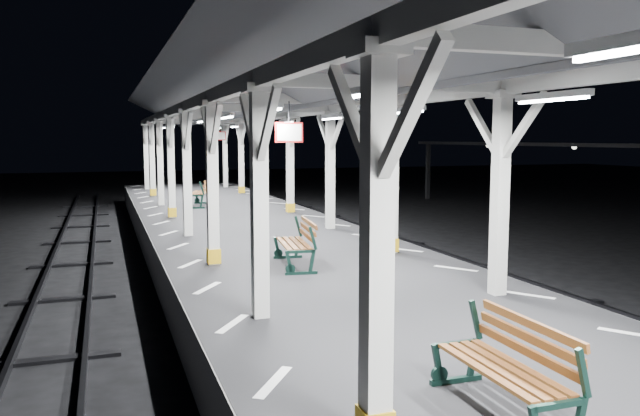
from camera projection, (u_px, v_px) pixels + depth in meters
ground at (340, 330)px, 11.62m from camera, size 120.00×120.00×0.00m
platform at (340, 304)px, 11.57m from camera, size 6.00×50.00×1.00m
hazard_stripes_left at (207, 288)px, 10.71m from camera, size 1.00×48.00×0.01m
hazard_stripes_right at (456, 268)px, 12.31m from camera, size 1.00×48.00×0.01m
track_left at (49, 357)px, 9.98m from camera, size 2.20×60.00×0.16m
track_right at (559, 303)px, 13.25m from camera, size 2.20×60.00×0.16m
canopy at (341, 82)px, 11.10m from camera, size 5.40×49.00×4.65m
bench_near at (510, 364)px, 5.79m from camera, size 0.64×1.65×0.89m
bench_mid at (299, 242)px, 12.53m from camera, size 0.86×1.78×0.93m
bench_far at (202, 192)px, 23.60m from camera, size 1.21×2.00×1.02m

